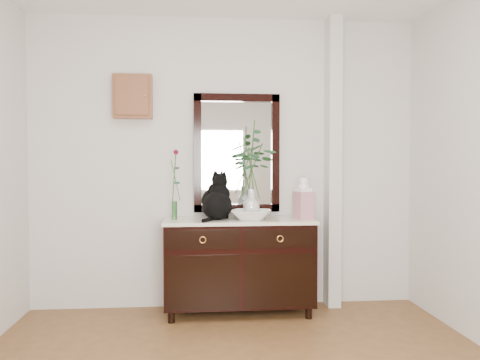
{
  "coord_description": "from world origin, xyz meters",
  "views": [
    {
      "loc": [
        -0.27,
        -2.39,
        1.34
      ],
      "look_at": [
        0.1,
        1.63,
        1.2
      ],
      "focal_mm": 35.0,
      "sensor_mm": 36.0,
      "label": 1
    }
  ],
  "objects": [
    {
      "name": "key_cabinet",
      "position": [
        -0.85,
        1.94,
        1.95
      ],
      "size": [
        0.35,
        0.1,
        0.4
      ],
      "primitive_type": "cube",
      "color": "brown",
      "rests_on": "wall_back"
    },
    {
      "name": "pilaster",
      "position": [
        1.0,
        1.9,
        1.35
      ],
      "size": [
        0.12,
        0.2,
        2.7
      ],
      "primitive_type": "cube",
      "color": "silver",
      "rests_on": "ground"
    },
    {
      "name": "sideboard",
      "position": [
        0.1,
        1.73,
        0.47
      ],
      "size": [
        1.33,
        0.52,
        0.82
      ],
      "color": "black",
      "rests_on": "ground"
    },
    {
      "name": "ginger_jar",
      "position": [
        0.67,
        1.67,
        1.04
      ],
      "size": [
        0.18,
        0.18,
        0.39
      ],
      "primitive_type": null,
      "rotation": [
        0.0,
        0.0,
        0.33
      ],
      "color": "white",
      "rests_on": "sideboard"
    },
    {
      "name": "lotus_bowl",
      "position": [
        0.2,
        1.66,
        0.89
      ],
      "size": [
        0.43,
        0.43,
        0.09
      ],
      "primitive_type": "imported",
      "rotation": [
        0.0,
        0.0,
        -0.28
      ],
      "color": "white",
      "rests_on": "sideboard"
    },
    {
      "name": "wall_back",
      "position": [
        0.0,
        1.98,
        1.35
      ],
      "size": [
        3.6,
        0.04,
        2.7
      ],
      "primitive_type": "cube",
      "color": "silver",
      "rests_on": "ground"
    },
    {
      "name": "vase_branches",
      "position": [
        0.2,
        1.66,
        1.3
      ],
      "size": [
        0.54,
        0.54,
        0.86
      ],
      "primitive_type": null,
      "rotation": [
        0.0,
        0.0,
        -0.43
      ],
      "color": "silver",
      "rests_on": "lotus_bowl"
    },
    {
      "name": "cat",
      "position": [
        -0.09,
        1.71,
        1.05
      ],
      "size": [
        0.41,
        0.44,
        0.41
      ],
      "primitive_type": null,
      "rotation": [
        0.0,
        0.0,
        -0.41
      ],
      "color": "black",
      "rests_on": "sideboard"
    },
    {
      "name": "bud_vase_rose",
      "position": [
        -0.47,
        1.74,
        1.16
      ],
      "size": [
        0.08,
        0.08,
        0.63
      ],
      "primitive_type": null,
      "rotation": [
        0.0,
        0.0,
        0.0
      ],
      "color": "#2F5E2D",
      "rests_on": "sideboard"
    },
    {
      "name": "wall_mirror",
      "position": [
        0.1,
        1.97,
        1.44
      ],
      "size": [
        0.8,
        0.06,
        1.1
      ],
      "color": "black",
      "rests_on": "wall_back"
    }
  ]
}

